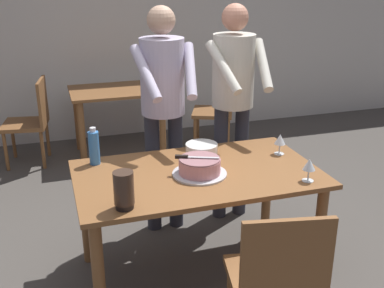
{
  "coord_description": "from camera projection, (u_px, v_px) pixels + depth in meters",
  "views": [
    {
      "loc": [
        -0.85,
        -2.56,
        1.95
      ],
      "look_at": [
        -0.0,
        0.11,
        0.9
      ],
      "focal_mm": 43.74,
      "sensor_mm": 36.0,
      "label": 1
    }
  ],
  "objects": [
    {
      "name": "ground_plane",
      "position": [
        197.0,
        272.0,
        3.21
      ],
      "size": [
        14.0,
        14.0,
        0.0
      ],
      "primitive_type": "plane",
      "color": "#4C4742"
    },
    {
      "name": "back_wall",
      "position": [
        116.0,
        24.0,
        5.46
      ],
      "size": [
        10.0,
        0.12,
        2.7
      ],
      "primitive_type": "cube",
      "color": "silver",
      "rests_on": "ground_plane"
    },
    {
      "name": "main_dining_table",
      "position": [
        197.0,
        188.0,
        2.98
      ],
      "size": [
        1.53,
        0.88,
        0.75
      ],
      "color": "brown",
      "rests_on": "ground_plane"
    },
    {
      "name": "cake_on_platter",
      "position": [
        199.0,
        167.0,
        2.89
      ],
      "size": [
        0.34,
        0.34,
        0.11
      ],
      "color": "silver",
      "rests_on": "main_dining_table"
    },
    {
      "name": "cake_knife",
      "position": [
        188.0,
        157.0,
        2.87
      ],
      "size": [
        0.26,
        0.12,
        0.02
      ],
      "color": "silver",
      "rests_on": "cake_on_platter"
    },
    {
      "name": "plate_stack",
      "position": [
        202.0,
        149.0,
        3.2
      ],
      "size": [
        0.22,
        0.22,
        0.08
      ],
      "color": "white",
      "rests_on": "main_dining_table"
    },
    {
      "name": "wine_glass_near",
      "position": [
        309.0,
        165.0,
        2.78
      ],
      "size": [
        0.08,
        0.08,
        0.14
      ],
      "color": "silver",
      "rests_on": "main_dining_table"
    },
    {
      "name": "wine_glass_far",
      "position": [
        280.0,
        140.0,
        3.2
      ],
      "size": [
        0.08,
        0.08,
        0.14
      ],
      "color": "silver",
      "rests_on": "main_dining_table"
    },
    {
      "name": "water_bottle",
      "position": [
        94.0,
        147.0,
        3.03
      ],
      "size": [
        0.07,
        0.07,
        0.25
      ],
      "color": "#387AC6",
      "rests_on": "main_dining_table"
    },
    {
      "name": "hurricane_lamp",
      "position": [
        124.0,
        190.0,
        2.46
      ],
      "size": [
        0.11,
        0.11,
        0.21
      ],
      "color": "black",
      "rests_on": "main_dining_table"
    },
    {
      "name": "person_cutting_cake",
      "position": [
        163.0,
        97.0,
        3.4
      ],
      "size": [
        0.47,
        0.56,
        1.72
      ],
      "color": "#2D2D38",
      "rests_on": "ground_plane"
    },
    {
      "name": "person_standing_beside",
      "position": [
        233.0,
        90.0,
        3.59
      ],
      "size": [
        0.47,
        0.55,
        1.72
      ],
      "color": "#2D2D38",
      "rests_on": "ground_plane"
    },
    {
      "name": "chair_near_side",
      "position": [
        276.0,
        278.0,
        2.35
      ],
      "size": [
        0.52,
        0.52,
        0.9
      ],
      "color": "brown",
      "rests_on": "ground_plane"
    },
    {
      "name": "background_table",
      "position": [
        118.0,
        104.0,
        5.07
      ],
      "size": [
        1.0,
        0.7,
        0.74
      ],
      "color": "brown",
      "rests_on": "ground_plane"
    },
    {
      "name": "background_chair_0",
      "position": [
        219.0,
        107.0,
        5.26
      ],
      "size": [
        0.58,
        0.58,
        0.9
      ],
      "color": "brown",
      "rests_on": "ground_plane"
    },
    {
      "name": "background_chair_1",
      "position": [
        32.0,
        118.0,
        4.86
      ],
      "size": [
        0.5,
        0.5,
        0.9
      ],
      "color": "brown",
      "rests_on": "ground_plane"
    }
  ]
}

